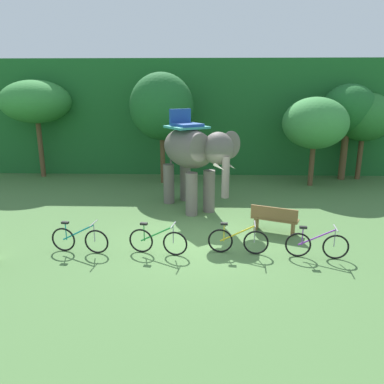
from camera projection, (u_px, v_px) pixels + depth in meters
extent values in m
plane|color=#4C753D|center=(200.00, 242.00, 11.51)|extent=(80.00, 80.00, 0.00)
cube|color=#1E6028|center=(203.00, 115.00, 22.51)|extent=(36.00, 6.00, 6.01)
cylinder|color=brown|center=(41.00, 149.00, 19.65)|extent=(0.25, 0.25, 2.91)
ellipsoid|color=#338438|center=(36.00, 102.00, 19.00)|extent=(3.50, 3.50, 2.16)
cylinder|color=brown|center=(163.00, 160.00, 18.46)|extent=(0.24, 0.24, 2.28)
ellipsoid|color=#1E6028|center=(162.00, 107.00, 17.77)|extent=(3.02, 3.02, 3.15)
cylinder|color=brown|center=(311.00, 166.00, 17.95)|extent=(0.24, 0.24, 1.91)
ellipsoid|color=#3D8E42|center=(315.00, 123.00, 17.41)|extent=(3.01, 3.01, 2.38)
cylinder|color=brown|center=(343.00, 156.00, 19.09)|extent=(0.34, 0.34, 2.47)
ellipsoid|color=#1E6028|center=(348.00, 109.00, 18.47)|extent=(2.61, 2.61, 2.41)
cylinder|color=brown|center=(359.00, 159.00, 19.20)|extent=(0.25, 0.25, 2.09)
ellipsoid|color=#28702D|center=(364.00, 117.00, 18.64)|extent=(2.85, 2.85, 2.37)
ellipsoid|color=#665E56|center=(188.00, 148.00, 14.25)|extent=(2.75, 3.20, 1.50)
cylinder|color=#665E56|center=(209.00, 191.00, 14.11)|extent=(0.44, 0.44, 1.60)
cylinder|color=#665E56|center=(192.00, 194.00, 13.73)|extent=(0.44, 0.44, 1.60)
cylinder|color=#665E56|center=(185.00, 181.00, 15.60)|extent=(0.44, 0.44, 1.60)
cylinder|color=#665E56|center=(169.00, 184.00, 15.22)|extent=(0.44, 0.44, 1.60)
ellipsoid|color=#665E56|center=(218.00, 148.00, 12.53)|extent=(1.44, 1.47, 1.10)
ellipsoid|color=#665E56|center=(231.00, 145.00, 12.95)|extent=(0.79, 0.59, 0.96)
ellipsoid|color=#665E56|center=(200.00, 148.00, 12.34)|extent=(0.79, 0.59, 0.96)
cylinder|color=#665E56|center=(226.00, 177.00, 12.40)|extent=(0.26, 0.26, 1.40)
cone|color=beige|center=(230.00, 166.00, 12.46)|extent=(0.41, 0.54, 0.21)
cone|color=beige|center=(219.00, 167.00, 12.24)|extent=(0.41, 0.54, 0.21)
cube|color=teal|center=(187.00, 127.00, 14.13)|extent=(1.82, 1.81, 0.08)
cube|color=#1E4799|center=(187.00, 125.00, 14.10)|extent=(1.35, 1.41, 0.10)
cube|color=#1E4799|center=(180.00, 116.00, 14.44)|extent=(0.81, 0.57, 0.56)
cylinder|color=#665E56|center=(171.00, 154.00, 15.55)|extent=(0.08, 0.08, 0.90)
torus|color=black|center=(63.00, 240.00, 10.75)|extent=(0.71, 0.14, 0.71)
torus|color=black|center=(97.00, 242.00, 10.60)|extent=(0.71, 0.14, 0.71)
cylinder|color=teal|center=(78.00, 232.00, 10.61)|extent=(0.97, 0.16, 0.54)
cylinder|color=teal|center=(66.00, 231.00, 10.66)|extent=(0.03, 0.03, 0.52)
cube|color=black|center=(65.00, 223.00, 10.59)|extent=(0.21, 0.12, 0.06)
cylinder|color=#9E9EA3|center=(94.00, 232.00, 10.53)|extent=(0.03, 0.03, 0.55)
cylinder|color=#9E9EA3|center=(93.00, 223.00, 10.46)|extent=(0.10, 0.52, 0.03)
torus|color=black|center=(141.00, 241.00, 10.67)|extent=(0.71, 0.17, 0.71)
torus|color=black|center=(175.00, 244.00, 10.47)|extent=(0.71, 0.17, 0.71)
cylinder|color=green|center=(157.00, 234.00, 10.50)|extent=(0.96, 0.21, 0.54)
cylinder|color=green|center=(144.00, 232.00, 10.58)|extent=(0.03, 0.03, 0.52)
cube|color=black|center=(144.00, 224.00, 10.51)|extent=(0.21, 0.13, 0.06)
cylinder|color=#9E9EA3|center=(173.00, 234.00, 10.40)|extent=(0.03, 0.03, 0.55)
cylinder|color=#9E9EA3|center=(173.00, 225.00, 10.33)|extent=(0.12, 0.52, 0.03)
torus|color=black|center=(220.00, 241.00, 10.66)|extent=(0.71, 0.12, 0.71)
torus|color=black|center=(256.00, 243.00, 10.53)|extent=(0.71, 0.12, 0.71)
cylinder|color=yellow|center=(237.00, 233.00, 10.53)|extent=(0.97, 0.13, 0.54)
cylinder|color=yellow|center=(224.00, 232.00, 10.57)|extent=(0.03, 0.03, 0.52)
cube|color=black|center=(224.00, 224.00, 10.51)|extent=(0.21, 0.12, 0.06)
cylinder|color=#9E9EA3|center=(255.00, 233.00, 10.47)|extent=(0.03, 0.03, 0.55)
cylinder|color=#9E9EA3|center=(255.00, 224.00, 10.39)|extent=(0.08, 0.52, 0.03)
torus|color=black|center=(298.00, 245.00, 10.38)|extent=(0.71, 0.13, 0.71)
torus|color=black|center=(336.00, 247.00, 10.24)|extent=(0.71, 0.13, 0.71)
cylinder|color=purple|center=(317.00, 237.00, 10.25)|extent=(0.97, 0.15, 0.54)
cylinder|color=purple|center=(303.00, 236.00, 10.30)|extent=(0.03, 0.03, 0.52)
cube|color=black|center=(303.00, 227.00, 10.23)|extent=(0.21, 0.12, 0.06)
cylinder|color=#9E9EA3|center=(335.00, 237.00, 10.18)|extent=(0.03, 0.03, 0.55)
cylinder|color=#9E9EA3|center=(336.00, 228.00, 10.10)|extent=(0.09, 0.52, 0.03)
cube|color=brown|center=(275.00, 219.00, 12.18)|extent=(1.54, 0.94, 0.06)
cube|color=brown|center=(274.00, 213.00, 11.96)|extent=(1.41, 0.63, 0.40)
cube|color=brown|center=(256.00, 223.00, 12.48)|extent=(0.21, 0.36, 0.45)
cube|color=brown|center=(293.00, 228.00, 12.00)|extent=(0.21, 0.36, 0.45)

